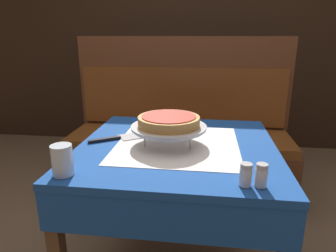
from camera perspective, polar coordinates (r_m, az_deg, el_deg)
The scene contains 11 objects.
dining_table_front at distance 1.39m, azimuth 1.74°, elevation -7.55°, with size 0.87×0.87×0.72m.
dining_table_rear at distance 2.91m, azimuth 0.16°, elevation 5.61°, with size 0.69×0.69×0.72m.
booth_bench at distance 2.32m, azimuth 2.19°, elevation -4.66°, with size 1.65×0.53×1.19m.
back_wall_panel at distance 3.30m, azimuth 5.51°, elevation 16.93°, with size 6.00×0.04×2.40m, color black.
pizza_pan_stand at distance 1.33m, azimuth 0.17°, elevation -0.32°, with size 0.34×0.34×0.08m.
deep_dish_pizza at distance 1.32m, azimuth 0.17°, elevation 1.04°, with size 0.27×0.27×0.05m.
pizza_server at distance 1.43m, azimuth -9.36°, elevation -2.25°, with size 0.25×0.19×0.01m.
water_glass_near at distance 1.10m, azimuth -19.49°, elevation -6.15°, with size 0.07×0.07×0.11m.
salt_shaker at distance 1.01m, azimuth 14.57°, elevation -8.99°, with size 0.04×0.04×0.08m.
pepper_shaker at distance 1.02m, azimuth 17.35°, elevation -8.98°, with size 0.04×0.04×0.08m.
condiment_caddy at distance 2.94m, azimuth 1.72°, elevation 8.47°, with size 0.14×0.14×0.16m.
Camera 1 is at (0.12, -1.26, 1.19)m, focal length 32.00 mm.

